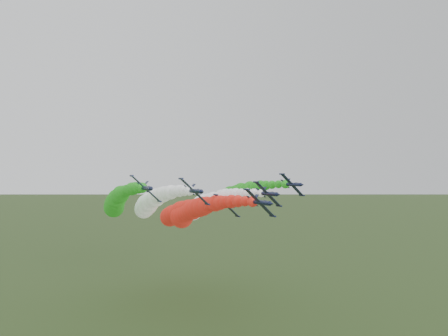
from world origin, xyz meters
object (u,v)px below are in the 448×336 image
at_px(jet_outer_left, 117,201).
at_px(jet_outer_right, 227,197).
at_px(jet_lead, 193,212).
at_px(jet_trail, 178,212).
at_px(jet_inner_right, 203,205).
at_px(jet_inner_left, 151,203).

height_order(jet_outer_left, jet_outer_right, jet_outer_right).
relative_size(jet_lead, jet_outer_left, 1.01).
bearing_deg(jet_trail, jet_outer_left, -163.67).
distance_m(jet_lead, jet_outer_right, 26.39).
distance_m(jet_inner_right, jet_trail, 14.29).
bearing_deg(jet_inner_right, jet_lead, -128.57).
bearing_deg(jet_outer_left, jet_inner_left, -32.46).
xyz_separation_m(jet_inner_right, jet_outer_right, (12.39, 7.42, 2.10)).
relative_size(jet_inner_left, jet_inner_right, 0.99).
bearing_deg(jet_inner_right, jet_inner_left, 179.03).
relative_size(jet_inner_right, jet_outer_right, 1.01).
height_order(jet_inner_left, jet_outer_left, jet_outer_left).
distance_m(jet_inner_right, jet_outer_right, 14.59).
distance_m(jet_inner_left, jet_outer_left, 11.26).
xyz_separation_m(jet_inner_right, jet_trail, (-4.49, 13.13, -3.41)).
height_order(jet_lead, jet_outer_left, jet_outer_left).
height_order(jet_lead, jet_inner_left, jet_inner_left).
bearing_deg(jet_inner_right, jet_outer_left, 167.07).
relative_size(jet_outer_left, jet_outer_right, 1.01).
height_order(jet_lead, jet_outer_right, jet_outer_right).
bearing_deg(jet_lead, jet_outer_right, 40.27).
relative_size(jet_lead, jet_outer_right, 1.01).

